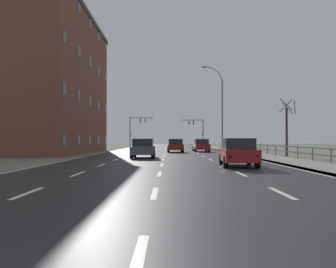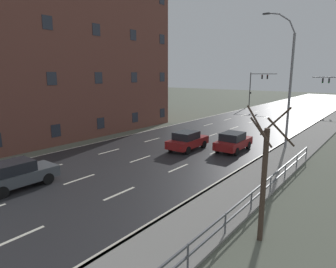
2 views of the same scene
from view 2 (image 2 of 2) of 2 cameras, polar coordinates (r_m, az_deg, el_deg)
name	(u,v)px [view 2 (image 2 of 2)]	position (r m, az deg, el deg)	size (l,w,h in m)	color
ground_plane	(224,132)	(32.99, 10.90, 0.42)	(160.00, 160.00, 0.12)	#5B6051
road_asphalt_strip	(263,118)	(43.89, 18.02, 2.93)	(14.00, 120.00, 0.03)	#232326
sidewalk_right	(329,124)	(41.87, 28.91, 1.70)	(3.00, 120.00, 0.12)	gray
street_lamp_midground	(288,83)	(26.39, 22.46, 9.13)	(2.78, 0.24, 11.28)	slate
traffic_signal_right	(335,88)	(54.81, 29.83, 7.89)	(4.70, 0.36, 5.96)	#38383A
traffic_signal_left	(256,83)	(59.13, 16.88, 9.44)	(5.11, 0.36, 6.49)	#38383A
car_far_right	(233,141)	(24.63, 12.63, -1.43)	(1.93, 4.15, 1.57)	maroon
car_near_left	(187,140)	(24.44, 3.80, -1.27)	(1.90, 4.13, 1.57)	maroon
car_mid_centre	(17,174)	(18.41, -27.42, -6.98)	(1.84, 4.10, 1.57)	#474C51
brick_building	(58,58)	(35.16, -20.68, 13.75)	(13.58, 22.70, 15.94)	brown
bare_tree_mid	(264,178)	(11.41, 18.30, -8.20)	(1.61, 1.67, 5.20)	#423328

